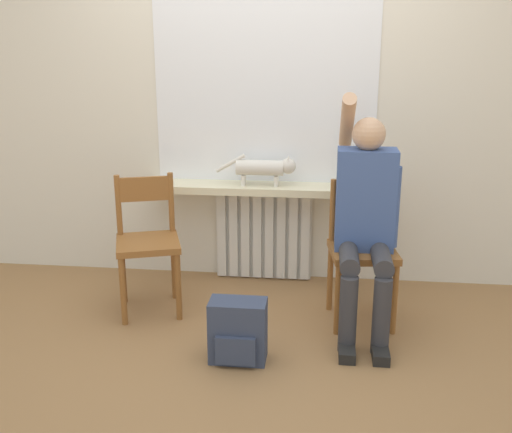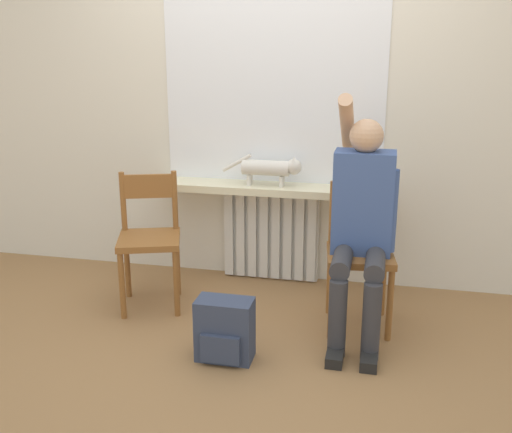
# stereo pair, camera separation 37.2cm
# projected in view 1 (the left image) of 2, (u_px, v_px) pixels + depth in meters

# --- Properties ---
(ground_plane) EXTENTS (12.00, 12.00, 0.00)m
(ground_plane) POSITION_uv_depth(u_px,v_px,m) (242.00, 357.00, 3.26)
(ground_plane) COLOR olive
(wall_with_window) EXTENTS (7.00, 0.06, 2.70)m
(wall_with_window) POSITION_uv_depth(u_px,v_px,m) (265.00, 87.00, 4.05)
(wall_with_window) COLOR silver
(wall_with_window) RESTS_ON ground_plane
(radiator) EXTENTS (0.68, 0.08, 0.66)m
(radiator) POSITION_uv_depth(u_px,v_px,m) (264.00, 234.00, 4.27)
(radiator) COLOR silver
(radiator) RESTS_ON ground_plane
(windowsill) EXTENTS (1.56, 0.26, 0.05)m
(windowsill) POSITION_uv_depth(u_px,v_px,m) (263.00, 188.00, 4.09)
(windowsill) COLOR beige
(windowsill) RESTS_ON radiator
(window_glass) EXTENTS (1.50, 0.01, 1.28)m
(window_glass) POSITION_uv_depth(u_px,v_px,m) (265.00, 88.00, 4.01)
(window_glass) COLOR white
(window_glass) RESTS_ON windowsill
(chair_left) EXTENTS (0.48, 0.48, 0.85)m
(chair_left) POSITION_uv_depth(u_px,v_px,m) (148.00, 241.00, 3.73)
(chair_left) COLOR brown
(chair_left) RESTS_ON ground_plane
(chair_right) EXTENTS (0.43, 0.43, 0.85)m
(chair_right) POSITION_uv_depth(u_px,v_px,m) (362.00, 249.00, 3.59)
(chair_right) COLOR brown
(chair_right) RESTS_ON ground_plane
(person) EXTENTS (0.36, 0.95, 1.39)m
(person) POSITION_uv_depth(u_px,v_px,m) (366.00, 215.00, 3.42)
(person) COLOR #333338
(person) RESTS_ON ground_plane
(cat) EXTENTS (0.55, 0.11, 0.22)m
(cat) POSITION_uv_depth(u_px,v_px,m) (266.00, 168.00, 4.02)
(cat) COLOR silver
(cat) RESTS_ON windowsill
(backpack) EXTENTS (0.30, 0.20, 0.34)m
(backpack) POSITION_uv_depth(u_px,v_px,m) (238.00, 332.00, 3.19)
(backpack) COLOR #333D56
(backpack) RESTS_ON ground_plane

